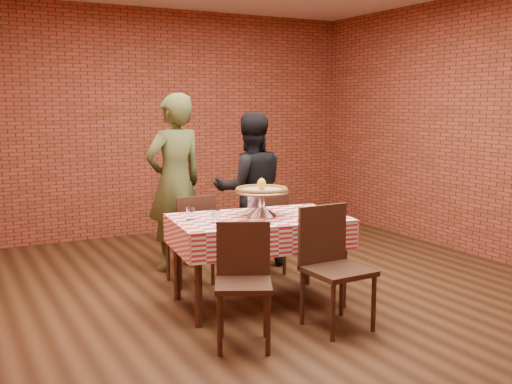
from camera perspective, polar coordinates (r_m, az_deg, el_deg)
ground at (r=5.43m, az=1.34°, el=-9.84°), size 6.00×6.00×0.00m
back_wall at (r=7.91m, az=-9.47°, el=6.53°), size 5.50×0.00×5.50m
table at (r=5.12m, az=0.24°, el=-6.59°), size 1.51×1.02×0.75m
tablecloth at (r=5.06m, az=0.24°, el=-3.73°), size 1.55×1.06×0.24m
pizza_stand at (r=5.06m, az=0.54°, el=-1.11°), size 0.61×0.61×0.21m
pizza at (r=5.04m, az=0.54°, el=0.15°), size 0.57×0.57×0.03m
lemon at (r=5.03m, az=0.54°, el=0.77°), size 0.10×0.10×0.10m
water_glass_left at (r=4.78m, az=-3.82°, el=-2.32°), size 0.08×0.08×0.11m
water_glass_right at (r=4.93m, az=-6.28°, el=-2.03°), size 0.08×0.08×0.11m
side_plate at (r=5.15m, az=5.05°, el=-2.10°), size 0.17×0.17×0.01m
sweetener_packet_a at (r=5.09m, az=6.64°, el=-2.29°), size 0.06×0.05×0.00m
sweetener_packet_b at (r=5.18m, az=7.58°, el=-2.11°), size 0.06×0.06×0.00m
condiment_caddy at (r=5.36m, az=-0.31°, el=-1.00°), size 0.12×0.11×0.13m
chair_near_left at (r=4.23m, az=-1.20°, el=-9.07°), size 0.52×0.52×0.87m
chair_near_right at (r=4.59m, az=7.84°, el=-7.31°), size 0.46×0.46×0.93m
chair_far_left at (r=5.73m, az=-6.34°, el=-4.43°), size 0.39×0.39×0.86m
chair_far_right at (r=5.96m, az=0.29°, el=-3.68°), size 0.50×0.50×0.90m
diner_olive at (r=6.14m, az=-7.76°, el=0.90°), size 0.74×0.56×1.81m
diner_black at (r=6.28m, az=-0.53°, el=0.24°), size 0.91×0.79×1.61m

